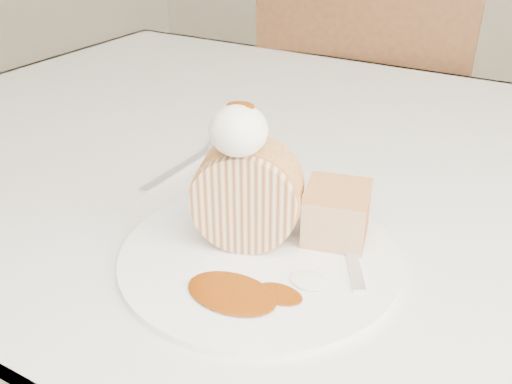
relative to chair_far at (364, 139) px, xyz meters
The scene contains 10 objects.
table 0.63m from the chair_far, 73.03° to the right, with size 1.40×0.90×0.75m.
chair_far is the anchor object (origin of this frame).
plate 0.87m from the chair_far, 77.29° to the right, with size 0.26×0.26×0.01m, color white.
roulade_slice 0.87m from the chair_far, 78.54° to the right, with size 0.10×0.10×0.05m, color beige.
cake_chunk 0.84m from the chair_far, 72.87° to the right, with size 0.06×0.05×0.05m, color #CA874C.
whipped_cream 0.91m from the chair_far, 78.61° to the right, with size 0.05×0.05×0.04m, color white.
caramel_drizzle 0.91m from the chair_far, 78.63° to the right, with size 0.02×0.02×0.01m, color #6B2B04.
caramel_pool 0.93m from the chair_far, 77.56° to the right, with size 0.08×0.05×0.00m, color #6B2B04, non-canonical shape.
fork 0.85m from the chair_far, 71.62° to the right, with size 0.02×0.15×0.00m, color silver.
spoon 0.74m from the chair_far, 89.26° to the right, with size 0.02×0.16×0.00m, color silver.
Camera 1 is at (0.22, -0.41, 1.06)m, focal length 40.00 mm.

